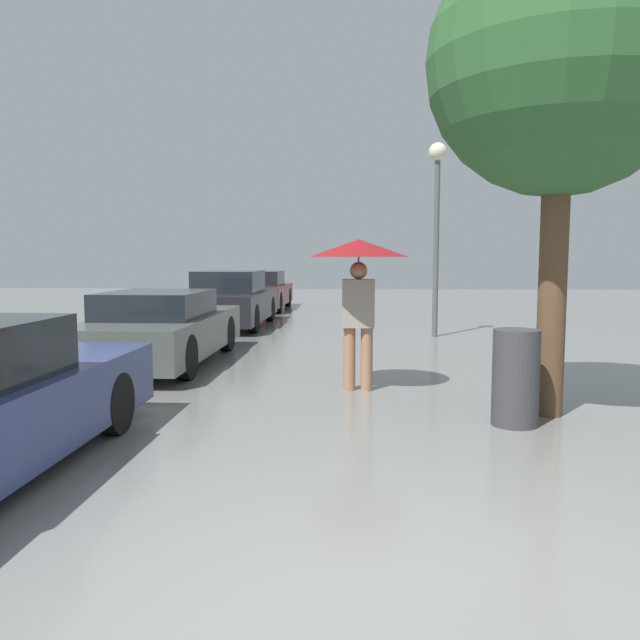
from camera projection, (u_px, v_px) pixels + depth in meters
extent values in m
cylinder|color=#9E7051|center=(349.00, 359.00, 7.66)|extent=(0.15, 0.15, 0.78)
cylinder|color=#9E7051|center=(367.00, 359.00, 7.65)|extent=(0.15, 0.15, 0.78)
cube|color=gray|center=(358.00, 303.00, 7.59)|extent=(0.39, 0.23, 0.59)
sphere|color=#9E7051|center=(359.00, 271.00, 7.55)|extent=(0.21, 0.21, 0.21)
cylinder|color=#515456|center=(359.00, 283.00, 7.56)|extent=(0.02, 0.02, 0.62)
cone|color=maroon|center=(359.00, 248.00, 7.52)|extent=(1.21, 1.21, 0.21)
cylinder|color=black|center=(114.00, 404.00, 5.76)|extent=(0.18, 0.57, 0.57)
cube|color=#4C514C|center=(162.00, 334.00, 9.65)|extent=(1.64, 4.21, 0.57)
cube|color=black|center=(157.00, 304.00, 9.39)|extent=(1.39, 1.89, 0.38)
cylinder|color=black|center=(144.00, 333.00, 11.00)|extent=(0.18, 0.61, 0.61)
cylinder|color=black|center=(227.00, 334.00, 10.92)|extent=(0.18, 0.61, 0.61)
cylinder|color=black|center=(78.00, 356.00, 8.41)|extent=(0.18, 0.61, 0.61)
cylinder|color=black|center=(186.00, 357.00, 8.32)|extent=(0.18, 0.61, 0.61)
cube|color=black|center=(231.00, 305.00, 14.84)|extent=(1.66, 4.20, 0.65)
cube|color=black|center=(229.00, 282.00, 14.57)|extent=(1.41, 1.89, 0.50)
cylinder|color=black|center=(213.00, 309.00, 16.19)|extent=(0.18, 0.63, 0.63)
cylinder|color=black|center=(270.00, 309.00, 16.10)|extent=(0.18, 0.63, 0.63)
cylinder|color=black|center=(186.00, 318.00, 13.61)|extent=(0.18, 0.63, 0.63)
cylinder|color=black|center=(253.00, 319.00, 13.52)|extent=(0.18, 0.63, 0.63)
cube|color=maroon|center=(260.00, 294.00, 19.77)|extent=(1.66, 4.04, 0.60)
cube|color=black|center=(259.00, 278.00, 19.52)|extent=(1.41, 1.82, 0.45)
cylinder|color=black|center=(244.00, 297.00, 21.07)|extent=(0.18, 0.62, 0.62)
cylinder|color=black|center=(288.00, 297.00, 20.98)|extent=(0.18, 0.62, 0.62)
cylinder|color=black|center=(229.00, 302.00, 18.59)|extent=(0.18, 0.62, 0.62)
cylinder|color=black|center=(278.00, 302.00, 18.50)|extent=(0.18, 0.62, 0.62)
cylinder|color=brown|center=(553.00, 279.00, 6.34)|extent=(0.28, 0.28, 2.83)
sphere|color=#2D5B2D|center=(561.00, 61.00, 6.13)|extent=(2.65, 2.65, 2.65)
cylinder|color=#515456|center=(436.00, 248.00, 12.74)|extent=(0.11, 0.11, 3.64)
sphere|color=beige|center=(438.00, 152.00, 12.54)|extent=(0.37, 0.37, 0.37)
cylinder|color=#38383D|center=(516.00, 378.00, 6.05)|extent=(0.45, 0.45, 0.94)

